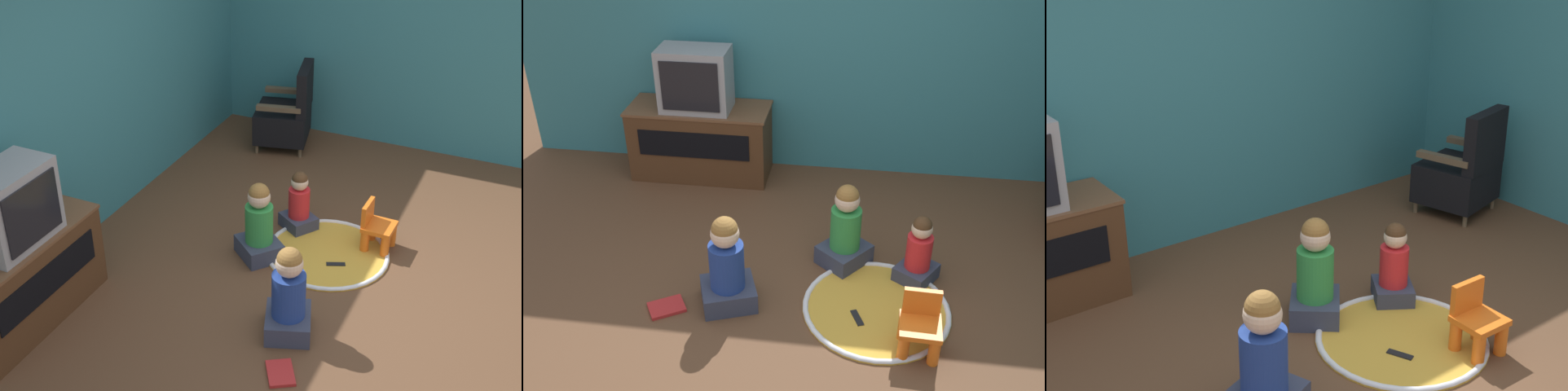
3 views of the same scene
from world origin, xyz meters
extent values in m
plane|color=brown|center=(0.00, 0.00, 0.00)|extent=(30.00, 30.00, 0.00)
cube|color=teal|center=(-0.15, 2.30, 1.34)|extent=(5.70, 0.12, 2.68)
cylinder|color=brown|center=(2.26, 1.68, 0.05)|extent=(0.04, 0.04, 0.10)
cylinder|color=brown|center=(1.80, 1.57, 0.05)|extent=(0.04, 0.04, 0.10)
cylinder|color=brown|center=(2.36, 1.24, 0.05)|extent=(0.04, 0.04, 0.10)
cylinder|color=brown|center=(1.90, 1.13, 0.05)|extent=(0.04, 0.04, 0.10)
cube|color=black|center=(2.08, 1.41, 0.26)|extent=(0.66, 0.64, 0.32)
cube|color=black|center=(2.13, 1.19, 0.65)|extent=(0.54, 0.22, 0.46)
cube|color=brown|center=(2.32, 1.46, 0.52)|extent=(0.17, 0.45, 0.05)
cube|color=brown|center=(1.84, 1.35, 0.52)|extent=(0.17, 0.45, 0.05)
cylinder|color=orange|center=(0.55, -0.14, 0.11)|extent=(0.07, 0.07, 0.22)
cylinder|color=orange|center=(0.73, -0.15, 0.11)|extent=(0.07, 0.07, 0.22)
cylinder|color=orange|center=(0.55, 0.03, 0.11)|extent=(0.07, 0.07, 0.22)
cylinder|color=orange|center=(0.74, 0.03, 0.11)|extent=(0.07, 0.07, 0.22)
cube|color=orange|center=(0.64, -0.06, 0.21)|extent=(0.26, 0.25, 0.04)
cube|color=orange|center=(0.65, 0.05, 0.31)|extent=(0.23, 0.04, 0.18)
cylinder|color=gold|center=(0.39, 0.29, 0.01)|extent=(1.01, 1.01, 0.01)
torus|color=silver|center=(0.39, 0.29, 0.01)|extent=(1.00, 1.00, 0.04)
cube|color=#33384C|center=(0.66, 0.65, 0.06)|extent=(0.35, 0.36, 0.12)
cylinder|color=red|center=(0.66, 0.65, 0.25)|extent=(0.18, 0.18, 0.26)
sphere|color=beige|center=(0.66, 0.65, 0.45)|extent=(0.15, 0.15, 0.15)
sphere|color=#472D19|center=(0.66, 0.65, 0.47)|extent=(0.13, 0.13, 0.13)
cylinder|color=navy|center=(-0.62, 0.22, 0.32)|extent=(0.23, 0.23, 0.33)
sphere|color=beige|center=(-0.62, 0.22, 0.58)|extent=(0.19, 0.19, 0.19)
sphere|color=olive|center=(-0.62, 0.22, 0.61)|extent=(0.17, 0.17, 0.17)
cube|color=#33384C|center=(0.13, 0.78, 0.07)|extent=(0.45, 0.45, 0.15)
cylinder|color=#2D8C3F|center=(0.13, 0.78, 0.31)|extent=(0.22, 0.22, 0.32)
sphere|color=beige|center=(0.13, 0.78, 0.55)|extent=(0.18, 0.18, 0.18)
sphere|color=olive|center=(0.13, 0.78, 0.58)|extent=(0.17, 0.17, 0.17)
cube|color=black|center=(0.26, 0.17, 0.01)|extent=(0.10, 0.16, 0.02)
camera|label=1|loc=(-4.26, -1.23, 3.39)|focal=50.00mm
camera|label=2|loc=(0.20, -2.89, 2.85)|focal=42.00mm
camera|label=3|loc=(-2.24, -2.23, 2.37)|focal=50.00mm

